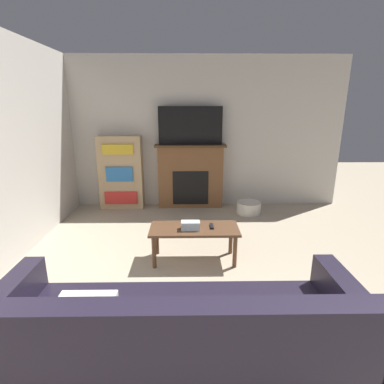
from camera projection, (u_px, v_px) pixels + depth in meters
name	position (u px, v px, depth m)	size (l,w,h in m)	color
wall_back	(194.00, 134.00, 5.47)	(5.43, 0.06, 2.70)	beige
fireplace	(190.00, 176.00, 5.55)	(1.28, 0.28, 1.17)	brown
tv	(190.00, 126.00, 5.27)	(1.13, 0.03, 0.67)	black
couch	(178.00, 344.00, 2.04)	(2.53, 0.98, 0.87)	black
coffee_table	(194.00, 232.00, 3.63)	(1.07, 0.47, 0.43)	brown
tissue_box	(191.00, 225.00, 3.55)	(0.22, 0.12, 0.10)	silver
remote_control	(212.00, 226.00, 3.63)	(0.04, 0.15, 0.02)	black
bookshelf	(121.00, 173.00, 5.49)	(0.79, 0.29, 1.33)	tan
storage_basket	(249.00, 208.00, 5.32)	(0.42, 0.42, 0.21)	silver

